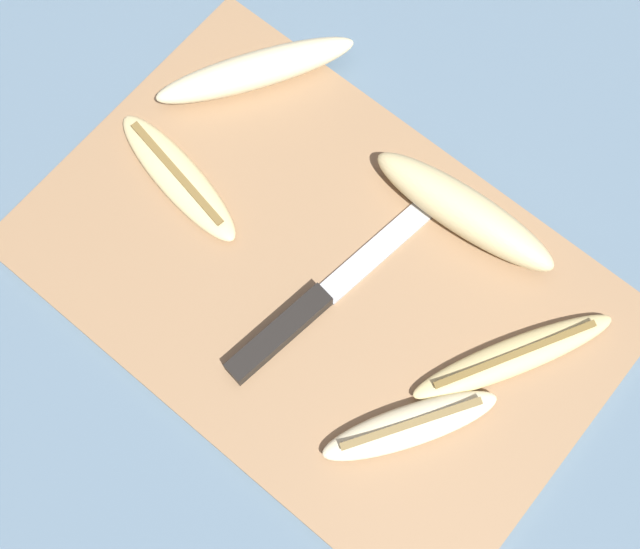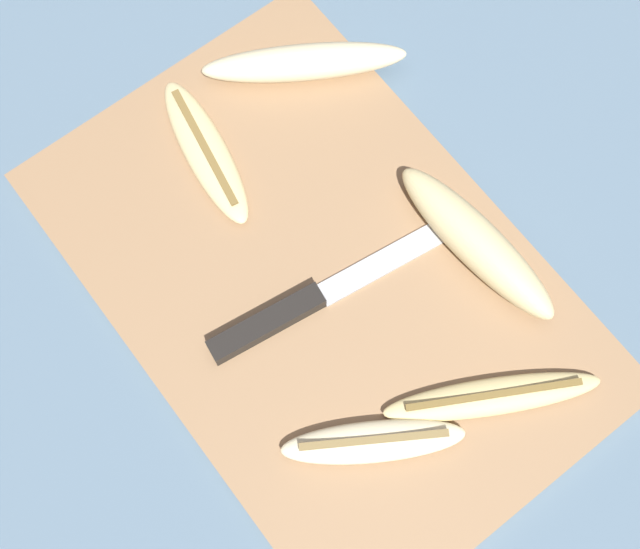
{
  "view_description": "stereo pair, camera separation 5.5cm",
  "coord_description": "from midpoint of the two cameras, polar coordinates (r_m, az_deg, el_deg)",
  "views": [
    {
      "loc": [
        0.16,
        -0.19,
        0.77
      ],
      "look_at": [
        0.0,
        0.0,
        0.02
      ],
      "focal_mm": 50.0,
      "sensor_mm": 36.0,
      "label": 1
    },
    {
      "loc": [
        0.2,
        -0.15,
        0.77
      ],
      "look_at": [
        0.0,
        0.0,
        0.02
      ],
      "focal_mm": 50.0,
      "sensor_mm": 36.0,
      "label": 2
    }
  ],
  "objects": [
    {
      "name": "banana_spotted_left",
      "position": [
        0.78,
        12.99,
        -7.85
      ],
      "size": [
        0.12,
        0.18,
        0.02
      ],
      "rotation": [
        0.0,
        0.0,
        2.64
      ],
      "color": "#DBC684",
      "rests_on": "cutting_board"
    },
    {
      "name": "cutting_board",
      "position": [
        0.8,
        1.97,
        -0.57
      ],
      "size": [
        0.52,
        0.34,
        0.01
      ],
      "color": "#997551",
      "rests_on": "ground_plane"
    },
    {
      "name": "ground_plane",
      "position": [
        0.8,
        1.95,
        -0.7
      ],
      "size": [
        4.0,
        4.0,
        0.0
      ],
      "primitive_type": "plane",
      "color": "slate"
    },
    {
      "name": "knife",
      "position": [
        0.78,
        0.41,
        -2.42
      ],
      "size": [
        0.06,
        0.27,
        0.02
      ],
      "rotation": [
        0.0,
        0.0,
        -0.14
      ],
      "color": "black",
      "rests_on": "cutting_board"
    },
    {
      "name": "banana_ripe_center",
      "position": [
        0.8,
        11.91,
        1.84
      ],
      "size": [
        0.19,
        0.05,
        0.04
      ],
      "rotation": [
        0.0,
        0.0,
        1.64
      ],
      "color": "beige",
      "rests_on": "cutting_board"
    },
    {
      "name": "banana_mellow_near",
      "position": [
        0.83,
        -5.46,
        7.68
      ],
      "size": [
        0.17,
        0.07,
        0.02
      ],
      "rotation": [
        0.0,
        0.0,
        4.54
      ],
      "color": "beige",
      "rests_on": "cutting_board"
    },
    {
      "name": "banana_pale_long",
      "position": [
        0.87,
        0.85,
        13.25
      ],
      "size": [
        0.13,
        0.19,
        0.03
      ],
      "rotation": [
        0.0,
        0.0,
        5.72
      ],
      "color": "beige",
      "rests_on": "cutting_board"
    },
    {
      "name": "banana_bright_far",
      "position": [
        0.75,
        5.55,
        -10.83
      ],
      "size": [
        0.11,
        0.15,
        0.02
      ],
      "rotation": [
        0.0,
        0.0,
        5.72
      ],
      "color": "beige",
      "rests_on": "cutting_board"
    }
  ]
}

